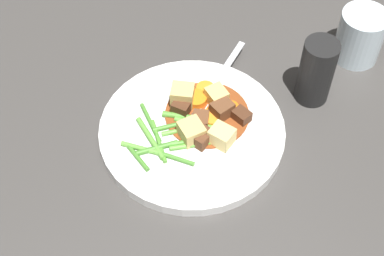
# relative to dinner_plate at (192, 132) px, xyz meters

# --- Properties ---
(ground_plane) EXTENTS (3.00, 3.00, 0.00)m
(ground_plane) POSITION_rel_dinner_plate_xyz_m (0.00, 0.00, -0.01)
(ground_plane) COLOR #423F3D
(dinner_plate) EXTENTS (0.27, 0.27, 0.02)m
(dinner_plate) POSITION_rel_dinner_plate_xyz_m (0.00, 0.00, 0.00)
(dinner_plate) COLOR white
(dinner_plate) RESTS_ON ground_plane
(stew_sauce) EXTENTS (0.13, 0.13, 0.00)m
(stew_sauce) POSITION_rel_dinner_plate_xyz_m (0.03, 0.01, 0.01)
(stew_sauce) COLOR brown
(stew_sauce) RESTS_ON dinner_plate
(carrot_slice_0) EXTENTS (0.05, 0.05, 0.01)m
(carrot_slice_0) POSITION_rel_dinner_plate_xyz_m (0.03, 0.04, 0.02)
(carrot_slice_0) COLOR orange
(carrot_slice_0) RESTS_ON dinner_plate
(carrot_slice_1) EXTENTS (0.03, 0.03, 0.01)m
(carrot_slice_1) POSITION_rel_dinner_plate_xyz_m (0.07, -0.00, 0.02)
(carrot_slice_1) COLOR orange
(carrot_slice_1) RESTS_ON dinner_plate
(carrot_slice_2) EXTENTS (0.03, 0.03, 0.01)m
(carrot_slice_2) POSITION_rel_dinner_plate_xyz_m (0.05, 0.05, 0.01)
(carrot_slice_2) COLOR orange
(carrot_slice_2) RESTS_ON dinner_plate
(carrot_slice_3) EXTENTS (0.04, 0.04, 0.01)m
(carrot_slice_3) POSITION_rel_dinner_plate_xyz_m (0.03, -0.00, 0.01)
(carrot_slice_3) COLOR orange
(carrot_slice_3) RESTS_ON dinner_plate
(potato_chunk_0) EXTENTS (0.03, 0.03, 0.03)m
(potato_chunk_0) POSITION_rel_dinner_plate_xyz_m (-0.01, -0.01, 0.02)
(potato_chunk_0) COLOR #DBBC6B
(potato_chunk_0) RESTS_ON dinner_plate
(potato_chunk_1) EXTENTS (0.04, 0.04, 0.03)m
(potato_chunk_1) POSITION_rel_dinner_plate_xyz_m (0.03, -0.04, 0.02)
(potato_chunk_1) COLOR #E5CC7A
(potato_chunk_1) RESTS_ON dinner_plate
(potato_chunk_2) EXTENTS (0.04, 0.04, 0.03)m
(potato_chunk_2) POSITION_rel_dinner_plate_xyz_m (0.01, 0.05, 0.03)
(potato_chunk_2) COLOR #DBBC6B
(potato_chunk_2) RESTS_ON dinner_plate
(potato_chunk_3) EXTENTS (0.03, 0.03, 0.03)m
(potato_chunk_3) POSITION_rel_dinner_plate_xyz_m (0.06, 0.03, 0.02)
(potato_chunk_3) COLOR #DBBC6B
(potato_chunk_3) RESTS_ON dinner_plate
(meat_chunk_0) EXTENTS (0.03, 0.03, 0.03)m
(meat_chunk_0) POSITION_rel_dinner_plate_xyz_m (0.05, -0.00, 0.02)
(meat_chunk_0) COLOR brown
(meat_chunk_0) RESTS_ON dinner_plate
(meat_chunk_1) EXTENTS (0.03, 0.04, 0.02)m
(meat_chunk_1) POSITION_rel_dinner_plate_xyz_m (0.01, -0.00, 0.02)
(meat_chunk_1) COLOR brown
(meat_chunk_1) RESTS_ON dinner_plate
(meat_chunk_2) EXTENTS (0.04, 0.04, 0.02)m
(meat_chunk_2) POSITION_rel_dinner_plate_xyz_m (0.00, -0.03, 0.02)
(meat_chunk_2) COLOR #56331E
(meat_chunk_2) RESTS_ON dinner_plate
(meat_chunk_3) EXTENTS (0.03, 0.03, 0.02)m
(meat_chunk_3) POSITION_rel_dinner_plate_xyz_m (0.07, -0.02, 0.02)
(meat_chunk_3) COLOR #4C2B19
(meat_chunk_3) RESTS_ON dinner_plate
(meat_chunk_4) EXTENTS (0.03, 0.03, 0.02)m
(meat_chunk_4) POSITION_rel_dinner_plate_xyz_m (-0.00, 0.03, 0.02)
(meat_chunk_4) COLOR #4C2B19
(meat_chunk_4) RESTS_ON dinner_plate
(green_bean_0) EXTENTS (0.05, 0.05, 0.01)m
(green_bean_0) POSITION_rel_dinner_plate_xyz_m (0.01, 0.00, 0.01)
(green_bean_0) COLOR #66AD42
(green_bean_0) RESTS_ON dinner_plate
(green_bean_1) EXTENTS (0.01, 0.05, 0.01)m
(green_bean_1) POSITION_rel_dinner_plate_xyz_m (-0.09, -0.01, 0.01)
(green_bean_1) COLOR #4C8E33
(green_bean_1) RESTS_ON dinner_plate
(green_bean_2) EXTENTS (0.05, 0.02, 0.01)m
(green_bean_2) POSITION_rel_dinner_plate_xyz_m (-0.03, 0.02, 0.01)
(green_bean_2) COLOR #4C8E33
(green_bean_2) RESTS_ON dinner_plate
(green_bean_3) EXTENTS (0.01, 0.08, 0.01)m
(green_bean_3) POSITION_rel_dinner_plate_xyz_m (-0.06, 0.01, 0.01)
(green_bean_3) COLOR #66AD42
(green_bean_3) RESTS_ON dinner_plate
(green_bean_4) EXTENTS (0.07, 0.03, 0.01)m
(green_bean_4) POSITION_rel_dinner_plate_xyz_m (-0.03, -0.02, 0.01)
(green_bean_4) COLOR #4C8E33
(green_bean_4) RESTS_ON dinner_plate
(green_bean_5) EXTENTS (0.05, 0.05, 0.01)m
(green_bean_5) POSITION_rel_dinner_plate_xyz_m (-0.08, -0.00, 0.01)
(green_bean_5) COLOR #66AD42
(green_bean_5) RESTS_ON dinner_plate
(green_bean_6) EXTENTS (0.05, 0.04, 0.01)m
(green_bean_6) POSITION_rel_dinner_plate_xyz_m (-0.01, 0.02, 0.01)
(green_bean_6) COLOR #599E38
(green_bean_6) RESTS_ON dinner_plate
(green_bean_7) EXTENTS (0.01, 0.08, 0.01)m
(green_bean_7) POSITION_rel_dinner_plate_xyz_m (-0.05, 0.04, 0.01)
(green_bean_7) COLOR #4C8E33
(green_bean_7) RESTS_ON dinner_plate
(green_bean_8) EXTENTS (0.07, 0.02, 0.01)m
(green_bean_8) POSITION_rel_dinner_plate_xyz_m (-0.01, -0.00, 0.01)
(green_bean_8) COLOR #66AD42
(green_bean_8) RESTS_ON dinner_plate
(green_bean_9) EXTENTS (0.06, 0.02, 0.01)m
(green_bean_9) POSITION_rel_dinner_plate_xyz_m (-0.06, -0.01, 0.01)
(green_bean_9) COLOR #4C8E33
(green_bean_9) RESTS_ON dinner_plate
(green_bean_10) EXTENTS (0.06, 0.03, 0.01)m
(green_bean_10) POSITION_rel_dinner_plate_xyz_m (-0.02, -0.03, 0.01)
(green_bean_10) COLOR #66AD42
(green_bean_10) RESTS_ON dinner_plate
(green_bean_11) EXTENTS (0.02, 0.08, 0.01)m
(green_bean_11) POSITION_rel_dinner_plate_xyz_m (-0.05, 0.00, 0.01)
(green_bean_11) COLOR #599E38
(green_bean_11) RESTS_ON dinner_plate
(green_bean_12) EXTENTS (0.05, 0.06, 0.01)m
(green_bean_12) POSITION_rel_dinner_plate_xyz_m (-0.05, -0.03, 0.01)
(green_bean_12) COLOR #4C8E33
(green_bean_12) RESTS_ON dinner_plate
(fork) EXTENTS (0.15, 0.11, 0.00)m
(fork) POSITION_rel_dinner_plate_xyz_m (0.08, 0.06, 0.01)
(fork) COLOR silver
(fork) RESTS_ON dinner_plate
(water_glass) EXTENTS (0.08, 0.08, 0.09)m
(water_glass) POSITION_rel_dinner_plate_xyz_m (0.32, 0.02, 0.03)
(water_glass) COLOR silver
(water_glass) RESTS_ON ground_plane
(pepper_mill) EXTENTS (0.05, 0.05, 0.11)m
(pepper_mill) POSITION_rel_dinner_plate_xyz_m (0.20, -0.02, 0.05)
(pepper_mill) COLOR black
(pepper_mill) RESTS_ON ground_plane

